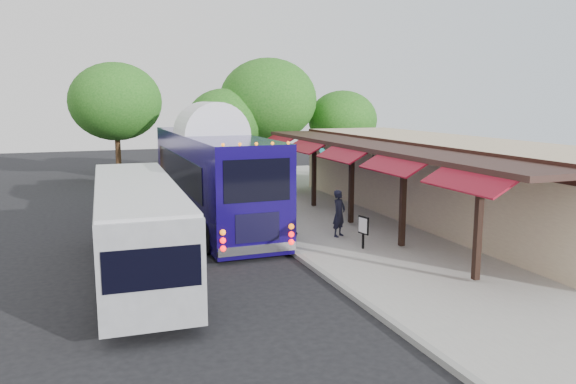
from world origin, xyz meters
name	(u,v)px	position (x,y,z in m)	size (l,w,h in m)	color
ground	(302,262)	(0.00, 0.00, 0.00)	(90.00, 90.00, 0.00)	black
sidewalk	(376,224)	(5.00, 4.00, 0.07)	(10.00, 40.00, 0.15)	#9E9B93
curb	(266,233)	(0.05, 4.00, 0.07)	(0.20, 40.00, 0.16)	gray
station_shelter	(445,179)	(8.38, 4.00, 1.85)	(8.15, 20.00, 3.60)	tan
coach_bus	(212,172)	(-1.45, 6.95, 2.23)	(2.88, 13.07, 4.16)	#11064F
city_bus	(137,224)	(-5.21, 0.50, 1.59)	(2.67, 10.77, 2.87)	gray
ped_a	(339,213)	(2.41, 2.27, 1.04)	(0.65, 0.43, 1.79)	black
ped_b	(286,211)	(0.60, 3.21, 1.08)	(0.90, 0.70, 1.86)	black
ped_c	(287,193)	(2.12, 7.29, 1.05)	(1.06, 0.44, 1.81)	black
ped_d	(270,197)	(1.17, 6.85, 1.00)	(1.10, 0.63, 1.70)	black
sign_board	(363,227)	(2.44, 0.35, 0.93)	(0.16, 0.52, 1.16)	black
tree_left	(225,121)	(1.67, 17.14, 3.99)	(4.67, 4.67, 5.98)	#382314
tree_mid	(268,100)	(4.62, 17.53, 5.27)	(6.17, 6.17, 7.90)	#382314
tree_right	(342,120)	(9.89, 17.63, 3.93)	(4.61, 4.61, 5.90)	#382314
tree_far	(116,102)	(-4.39, 22.41, 5.16)	(6.04, 6.04, 7.73)	#382314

